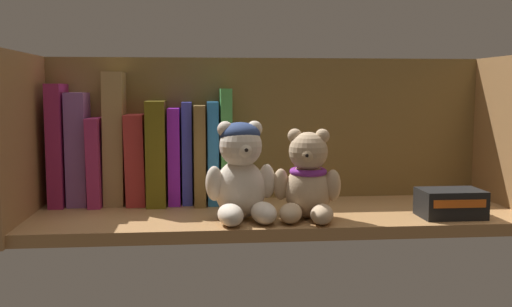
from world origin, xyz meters
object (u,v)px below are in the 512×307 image
(book_9, at_px, (213,152))
(book_10, at_px, (225,145))
(book_6, at_px, (175,155))
(book_7, at_px, (187,152))
(book_0, at_px, (61,144))
(teddy_bear_larger, at_px, (241,173))
(teddy_bear_smaller, at_px, (308,181))
(book_2, at_px, (98,160))
(book_4, at_px, (137,158))
(book_1, at_px, (80,148))
(small_product_box, at_px, (450,203))
(book_8, at_px, (200,153))
(book_3, at_px, (116,138))
(book_5, at_px, (158,152))

(book_9, bearing_deg, book_10, 0.00)
(book_6, distance_m, book_7, 0.02)
(book_0, distance_m, book_9, 0.28)
(book_0, distance_m, teddy_bear_larger, 0.36)
(teddy_bear_larger, distance_m, teddy_bear_smaller, 0.11)
(book_2, height_order, book_4, book_4)
(book_2, relative_size, book_4, 0.96)
(book_6, xyz_separation_m, teddy_bear_smaller, (0.22, -0.17, -0.03))
(book_1, height_order, small_product_box, book_1)
(book_1, bearing_deg, book_7, 0.00)
(book_6, distance_m, book_9, 0.07)
(book_7, bearing_deg, small_product_box, -22.71)
(book_6, height_order, small_product_box, book_6)
(book_7, distance_m, teddy_bear_larger, 0.19)
(book_2, xyz_separation_m, book_8, (0.19, 0.00, 0.01))
(book_3, relative_size, book_8, 1.33)
(small_product_box, bearing_deg, teddy_bear_larger, 177.64)
(book_10, bearing_deg, book_6, 180.00)
(book_5, xyz_separation_m, small_product_box, (0.49, -0.18, -0.07))
(book_8, distance_m, book_9, 0.02)
(teddy_bear_larger, relative_size, small_product_box, 1.57)
(teddy_bear_larger, height_order, teddy_bear_smaller, teddy_bear_larger)
(book_3, xyz_separation_m, book_7, (0.13, 0.00, -0.03))
(book_1, relative_size, book_2, 1.29)
(book_3, bearing_deg, book_1, 180.00)
(small_product_box, bearing_deg, book_4, 160.98)
(book_9, bearing_deg, book_1, 180.00)
(teddy_bear_larger, bearing_deg, book_1, 149.58)
(teddy_bear_smaller, bearing_deg, book_6, 141.85)
(book_4, bearing_deg, teddy_bear_smaller, -30.85)
(book_3, height_order, book_7, book_3)
(book_9, xyz_separation_m, teddy_bear_larger, (0.04, -0.17, -0.02))
(book_1, height_order, teddy_bear_larger, book_1)
(teddy_bear_larger, bearing_deg, book_7, 117.95)
(book_9, relative_size, book_10, 0.89)
(book_5, bearing_deg, book_3, 180.00)
(book_0, height_order, book_5, book_0)
(book_7, bearing_deg, book_5, 180.00)
(book_10, height_order, small_product_box, book_10)
(book_7, bearing_deg, book_8, 0.00)
(book_2, xyz_separation_m, book_5, (0.11, 0.00, 0.02))
(book_4, bearing_deg, teddy_bear_larger, -42.67)
(small_product_box, bearing_deg, book_8, 156.16)
(book_1, relative_size, book_7, 1.09)
(book_1, bearing_deg, book_3, 0.00)
(book_4, height_order, book_5, book_5)
(book_1, distance_m, small_product_box, 0.66)
(book_3, bearing_deg, book_5, 0.00)
(teddy_bear_larger, height_order, small_product_box, teddy_bear_larger)
(teddy_bear_larger, bearing_deg, book_4, 137.33)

